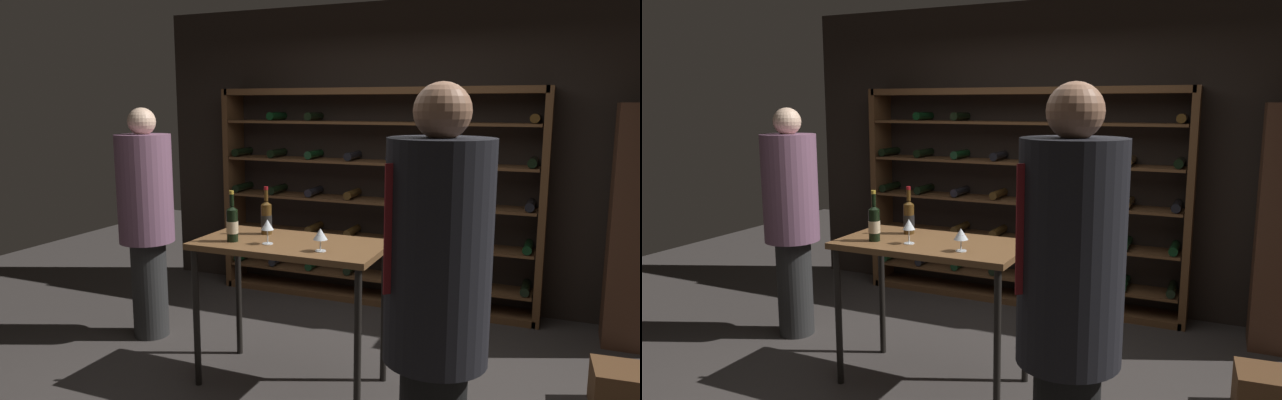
# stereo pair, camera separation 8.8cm
# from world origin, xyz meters

# --- Properties ---
(ground_plane) EXTENTS (10.02, 10.02, 0.00)m
(ground_plane) POSITION_xyz_m (0.00, 0.00, 0.00)
(ground_plane) COLOR #383330
(back_wall) EXTENTS (5.10, 0.10, 2.77)m
(back_wall) POSITION_xyz_m (0.00, 2.01, 1.39)
(back_wall) COLOR black
(back_wall) RESTS_ON ground
(wine_rack) EXTENTS (3.02, 0.32, 2.00)m
(wine_rack) POSITION_xyz_m (-0.27, 1.80, 0.97)
(wine_rack) COLOR brown
(wine_rack) RESTS_ON ground
(tasting_table) EXTENTS (1.22, 0.63, 0.97)m
(tasting_table) POSITION_xyz_m (-0.26, 0.01, 0.86)
(tasting_table) COLOR brown
(tasting_table) RESTS_ON ground
(person_guest_plum_blouse) EXTENTS (0.43, 0.43, 1.82)m
(person_guest_plum_blouse) POSITION_xyz_m (-1.65, 0.31, 1.00)
(person_guest_plum_blouse) COLOR #292929
(person_guest_plum_blouse) RESTS_ON ground
(person_bystander_red_print) EXTENTS (0.42, 0.42, 1.93)m
(person_bystander_red_print) POSITION_xyz_m (0.90, -1.05, 1.07)
(person_bystander_red_print) COLOR black
(person_bystander_red_print) RESTS_ON ground
(wine_crate) EXTENTS (0.50, 0.37, 0.28)m
(wine_crate) POSITION_xyz_m (1.82, 0.45, 0.14)
(wine_crate) COLOR brown
(wine_crate) RESTS_ON ground
(wine_bottle_red_label) EXTENTS (0.08, 0.08, 0.33)m
(wine_bottle_red_label) POSITION_xyz_m (-0.61, -0.12, 1.09)
(wine_bottle_red_label) COLOR black
(wine_bottle_red_label) RESTS_ON tasting_table
(wine_bottle_green_slim) EXTENTS (0.08, 0.08, 0.33)m
(wine_bottle_green_slim) POSITION_xyz_m (-0.51, 0.16, 1.09)
(wine_bottle_green_slim) COLOR #4C3314
(wine_bottle_green_slim) RESTS_ON tasting_table
(wine_glass_stemmed_right) EXTENTS (0.09, 0.09, 0.14)m
(wine_glass_stemmed_right) POSITION_xyz_m (0.02, -0.13, 1.07)
(wine_glass_stemmed_right) COLOR silver
(wine_glass_stemmed_right) RESTS_ON tasting_table
(wine_glass_stemmed_left) EXTENTS (0.08, 0.08, 0.16)m
(wine_glass_stemmed_left) POSITION_xyz_m (-0.36, -0.09, 1.09)
(wine_glass_stemmed_left) COLOR silver
(wine_glass_stemmed_left) RESTS_ON tasting_table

